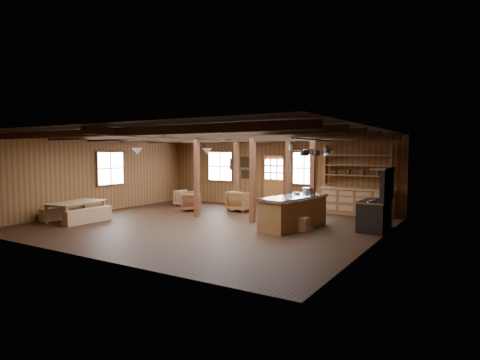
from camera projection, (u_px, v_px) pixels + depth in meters
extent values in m
cube|color=black|center=(208.00, 224.00, 12.34)|extent=(10.00, 9.00, 0.02)
cube|color=black|center=(208.00, 133.00, 12.14)|extent=(10.00, 9.00, 0.02)
cube|color=brown|center=(99.00, 174.00, 14.86)|extent=(0.02, 9.00, 2.80)
cube|color=brown|center=(377.00, 186.00, 9.62)|extent=(0.02, 9.00, 2.80)
cube|color=brown|center=(274.00, 172.00, 16.07)|extent=(10.00, 0.02, 2.80)
cube|color=brown|center=(81.00, 191.00, 8.41)|extent=(10.00, 0.02, 2.80)
cube|color=black|center=(117.00, 132.00, 9.18)|extent=(9.80, 0.12, 0.18)
cube|color=black|center=(162.00, 134.00, 10.45)|extent=(9.80, 0.12, 0.18)
cube|color=black|center=(198.00, 136.00, 11.73)|extent=(9.80, 0.12, 0.18)
cube|color=black|center=(226.00, 138.00, 13.00)|extent=(9.80, 0.12, 0.18)
cube|color=black|center=(249.00, 139.00, 14.28)|extent=(9.80, 0.12, 0.18)
cube|color=black|center=(266.00, 140.00, 15.38)|extent=(9.80, 0.12, 0.18)
cube|color=black|center=(208.00, 137.00, 12.15)|extent=(0.18, 8.82, 0.18)
cube|color=#4A2915|center=(197.00, 176.00, 13.72)|extent=(0.15, 0.15, 2.80)
cube|color=#4A2915|center=(236.00, 173.00, 15.48)|extent=(0.15, 0.15, 2.80)
cube|color=#4A2915|center=(253.00, 178.00, 12.57)|extent=(0.15, 0.15, 2.80)
cube|color=#4A2915|center=(288.00, 175.00, 14.33)|extent=(0.15, 0.15, 2.80)
cube|color=#4A2915|center=(313.00, 178.00, 12.58)|extent=(0.15, 0.15, 2.80)
cube|color=brown|center=(274.00, 194.00, 16.08)|extent=(0.90, 0.06, 1.10)
cube|color=#4A2915|center=(263.00, 181.00, 16.30)|extent=(0.06, 0.08, 2.10)
cube|color=#4A2915|center=(285.00, 182.00, 15.79)|extent=(0.06, 0.08, 2.10)
cube|color=#4A2915|center=(274.00, 155.00, 15.97)|extent=(1.02, 0.08, 0.06)
cube|color=white|center=(274.00, 169.00, 16.01)|extent=(0.84, 0.02, 0.90)
cube|color=white|center=(220.00, 166.00, 17.38)|extent=(1.20, 0.02, 1.20)
cube|color=#4A2915|center=(220.00, 166.00, 17.38)|extent=(1.32, 0.06, 1.32)
cube|color=white|center=(304.00, 168.00, 15.34)|extent=(0.90, 0.02, 1.20)
cube|color=#4A2915|center=(304.00, 168.00, 15.34)|extent=(1.02, 0.06, 1.32)
cube|color=white|center=(110.00, 168.00, 15.25)|extent=(0.02, 1.20, 1.20)
cube|color=#4A2915|center=(110.00, 168.00, 15.25)|extent=(0.14, 1.24, 1.32)
cube|color=beige|center=(246.00, 162.00, 16.68)|extent=(0.50, 0.03, 0.40)
cube|color=black|center=(246.00, 162.00, 16.67)|extent=(0.55, 0.02, 0.45)
cube|color=beige|center=(234.00, 164.00, 17.00)|extent=(0.35, 0.03, 0.45)
cube|color=black|center=(234.00, 164.00, 16.99)|extent=(0.40, 0.02, 0.50)
cube|color=beige|center=(246.00, 174.00, 16.72)|extent=(0.40, 0.03, 0.30)
cube|color=black|center=(246.00, 174.00, 16.71)|extent=(0.45, 0.02, 0.35)
cube|color=brown|center=(357.00, 202.00, 14.10)|extent=(2.50, 0.55, 0.90)
cube|color=brown|center=(357.00, 189.00, 14.05)|extent=(2.55, 0.60, 0.06)
cube|color=brown|center=(358.00, 175.00, 14.07)|extent=(2.30, 0.35, 0.04)
cube|color=brown|center=(358.00, 165.00, 14.05)|extent=(2.30, 0.35, 0.04)
cube|color=brown|center=(358.00, 155.00, 14.02)|extent=(2.30, 0.35, 0.04)
cube|color=brown|center=(326.00, 165.00, 14.65)|extent=(0.04, 0.35, 1.40)
cube|color=brown|center=(392.00, 166.00, 13.45)|extent=(0.04, 0.35, 1.40)
cylinder|color=#2A2A2C|center=(137.00, 142.00, 13.73)|extent=(0.02, 0.02, 0.45)
cone|color=silver|center=(137.00, 151.00, 13.75)|extent=(0.36, 0.36, 0.22)
cylinder|color=#2A2A2C|center=(207.00, 142.00, 14.64)|extent=(0.02, 0.02, 0.45)
cone|color=silver|center=(207.00, 151.00, 14.67)|extent=(0.36, 0.36, 0.22)
cylinder|color=#2A2A2C|center=(314.00, 140.00, 10.69)|extent=(0.04, 3.00, 0.04)
cylinder|color=#2A2A2C|center=(294.00, 141.00, 9.54)|extent=(0.01, 0.01, 0.15)
cylinder|color=#B6B9BD|center=(294.00, 148.00, 9.55)|extent=(0.27, 0.27, 0.14)
cylinder|color=#2A2A2C|center=(305.00, 144.00, 9.88)|extent=(0.01, 0.01, 0.29)
cylinder|color=#2A2A2C|center=(305.00, 153.00, 9.90)|extent=(0.22, 0.22, 0.14)
cylinder|color=#2A2A2C|center=(308.00, 144.00, 10.31)|extent=(0.01, 0.01, 0.26)
cylinder|color=#B6B9BD|center=(308.00, 152.00, 10.32)|extent=(0.27, 0.27, 0.14)
cylinder|color=#2A2A2C|center=(316.00, 145.00, 10.67)|extent=(0.01, 0.01, 0.29)
cylinder|color=#2A2A2C|center=(316.00, 153.00, 10.69)|extent=(0.20, 0.20, 0.14)
cylinder|color=#2A2A2C|center=(317.00, 145.00, 11.12)|extent=(0.01, 0.01, 0.29)
cylinder|color=#B6B9BD|center=(317.00, 153.00, 11.14)|extent=(0.27, 0.27, 0.14)
cylinder|color=#2A2A2C|center=(327.00, 144.00, 11.44)|extent=(0.01, 0.01, 0.21)
cylinder|color=#2A2A2C|center=(327.00, 150.00, 11.45)|extent=(0.20, 0.20, 0.14)
cylinder|color=#2A2A2C|center=(329.00, 146.00, 11.88)|extent=(0.01, 0.01, 0.29)
cylinder|color=#B6B9BD|center=(329.00, 153.00, 11.89)|extent=(0.26, 0.26, 0.14)
cube|color=brown|center=(294.00, 214.00, 11.67)|extent=(1.18, 2.50, 0.86)
cube|color=#B6B9BD|center=(294.00, 198.00, 11.63)|extent=(1.27, 2.61, 0.08)
cylinder|color=#2A2A2C|center=(285.00, 200.00, 11.12)|extent=(0.44, 0.44, 0.06)
cylinder|color=#B6B9BD|center=(291.00, 195.00, 11.01)|extent=(0.03, 0.03, 0.30)
cube|color=brown|center=(301.00, 224.00, 11.25)|extent=(0.47, 0.35, 0.39)
cube|color=#2A2A2C|center=(375.00, 216.00, 11.34)|extent=(0.72, 1.36, 0.81)
cube|color=#B6B9BD|center=(375.00, 201.00, 11.31)|extent=(0.74, 1.37, 0.04)
cube|color=#2A2A2C|center=(387.00, 185.00, 11.11)|extent=(0.12, 1.36, 0.90)
cube|color=#B6B9BD|center=(383.00, 168.00, 11.14)|extent=(0.40, 1.45, 0.05)
imported|color=olive|center=(77.00, 211.00, 12.85)|extent=(1.27, 1.92, 0.63)
cube|color=brown|center=(63.00, 213.00, 13.25)|extent=(0.28, 1.51, 0.42)
cube|color=brown|center=(88.00, 216.00, 12.59)|extent=(0.31, 1.63, 0.45)
imported|color=brown|center=(191.00, 202.00, 15.17)|extent=(1.05, 1.05, 0.69)
imported|color=brown|center=(240.00, 201.00, 15.06)|extent=(0.83, 0.85, 0.77)
imported|color=#8E6440|center=(185.00, 198.00, 16.58)|extent=(0.87, 0.88, 0.65)
cylinder|color=#B6B9BD|center=(307.00, 190.00, 12.48)|extent=(0.28, 0.28, 0.17)
imported|color=silver|center=(297.00, 193.00, 12.15)|extent=(0.33, 0.33, 0.06)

